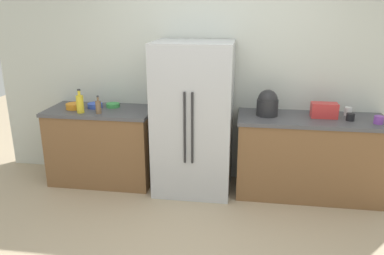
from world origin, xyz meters
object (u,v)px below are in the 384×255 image
Objects in this scene: bowl_b at (74,106)px; cup_c at (379,120)px; refrigerator at (194,119)px; bottle_a at (98,107)px; bottle_b at (80,104)px; bowl_a at (95,105)px; bowl_c at (113,105)px; rice_cooker at (267,103)px; cup_b at (350,117)px; cup_a at (348,111)px; toaster at (324,110)px.

cup_c is at bearing -1.60° from bowl_b.
refrigerator reaches higher than bottle_a.
bowl_a is (0.07, 0.24, -0.08)m from bottle_b.
bowl_b is (-0.22, -0.08, 0.00)m from bowl_a.
cup_c reaches higher than bowl_c.
refrigerator is 10.59× the size of bowl_c.
rice_cooker reaches higher than bowl_c.
cup_b is at bearing 2.62° from bottle_b.
refrigerator is 18.01× the size of cup_c.
refrigerator is 18.36× the size of cup_a.
cup_b is at bearing -0.36° from bowl_b.
cup_a reaches higher than bowl_a.
toaster is 0.61m from rice_cooker.
refrigerator is at bearing -179.96° from cup_b.
bowl_a is at bearing -163.75° from bowl_c.
bowl_b is at bearing -159.22° from bowl_a.
cup_b is 2.88m from bowl_a.
cup_a is (2.76, 0.33, -0.03)m from bottle_a.
toaster reaches higher than cup_b.
bottle_b is 2.96m from cup_b.
toaster reaches higher than bowl_a.
toaster is at bearing 4.93° from bottle_a.
bottle_b reaches higher than bottle_a.
toaster is 1.72× the size of bowl_c.
cup_a is at bearing 3.32° from bowl_b.
toaster is at bearing -0.52° from bowl_a.
cup_a is (2.97, 0.34, -0.06)m from bottle_b.
bowl_c is (0.06, 0.30, -0.05)m from bottle_a.
refrigerator is at bearing -175.05° from rice_cooker.
bowl_b is (-1.42, 0.02, 0.09)m from refrigerator.
cup_a is at bearing 131.22° from cup_c.
rice_cooker is 1.14m from cup_c.
toaster is 0.54m from cup_c.
rice_cooker is at bearing -171.55° from cup_a.
rice_cooker is 0.87m from cup_b.
toaster is 1.02× the size of bottle_b.
toaster is 1.35× the size of bottle_a.
refrigerator reaches higher than bowl_a.
rice_cooker reaches higher than bowl_b.
cup_c is (0.24, -0.27, -0.01)m from cup_a.
refrigerator is at bearing -176.75° from toaster.
bottle_b is 0.23m from bowl_b.
refrigerator is 9.83× the size of bowl_a.
bottle_a reaches higher than bowl_b.
cup_c is at bearing -15.88° from cup_b.
cup_a is at bearing 6.78° from refrigerator.
cup_a is at bearing 0.83° from bowl_c.
rice_cooker is 2.24m from bowl_b.
cup_b reaches higher than bowl_a.
bowl_c is (0.20, 0.06, -0.00)m from bowl_a.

